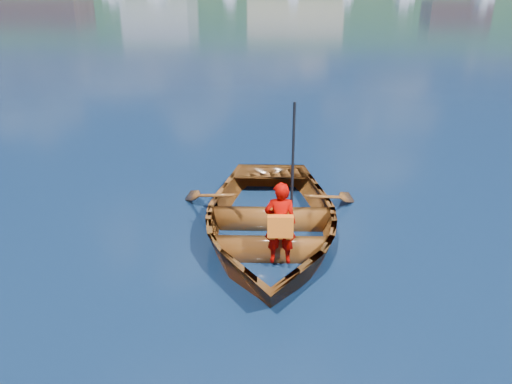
# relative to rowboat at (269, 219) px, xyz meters

# --- Properties ---
(ground) EXTENTS (600.00, 600.00, 0.00)m
(ground) POSITION_rel_rowboat_xyz_m (1.31, 0.24, -0.30)
(ground) COLOR #0E2A3E
(ground) RESTS_ON ground
(rowboat) EXTENTS (3.40, 4.55, 0.90)m
(rowboat) POSITION_rel_rowboat_xyz_m (0.00, 0.00, 0.00)
(rowboat) COLOR brown
(rowboat) RESTS_ON ground
(child_paddler) EXTENTS (0.45, 0.36, 2.18)m
(child_paddler) POSITION_rel_rowboat_xyz_m (0.21, -0.89, 0.39)
(child_paddler) COLOR #BD0500
(child_paddler) RESTS_ON ground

